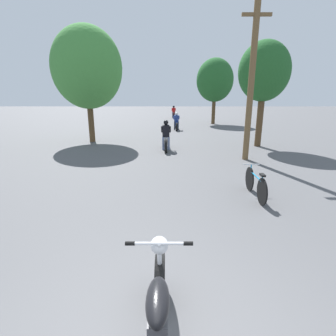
# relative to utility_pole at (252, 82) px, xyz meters

# --- Properties ---
(utility_pole) EXTENTS (1.10, 0.24, 6.05)m
(utility_pole) POSITION_rel_utility_pole_xyz_m (0.00, 0.00, 0.00)
(utility_pole) COLOR brown
(utility_pole) RESTS_ON ground
(roadside_tree_right_near) EXTENTS (2.52, 2.26, 5.18)m
(roadside_tree_right_near) POSITION_rel_utility_pole_xyz_m (1.48, 2.92, 0.58)
(roadside_tree_right_near) COLOR #513A23
(roadside_tree_right_near) RESTS_ON ground
(roadside_tree_right_far) EXTENTS (3.28, 2.95, 5.75)m
(roadside_tree_right_far) POSITION_rel_utility_pole_xyz_m (0.94, 13.88, 0.74)
(roadside_tree_right_far) COLOR #513A23
(roadside_tree_right_far) RESTS_ON ground
(roadside_tree_left) EXTENTS (3.77, 3.39, 6.18)m
(roadside_tree_left) POSITION_rel_utility_pole_xyz_m (-7.61, 4.30, 0.89)
(roadside_tree_left) COLOR #513A23
(roadside_tree_left) RESTS_ON ground
(motorcycle_foreground) EXTENTS (0.78, 2.07, 1.00)m
(motorcycle_foreground) POSITION_rel_utility_pole_xyz_m (-3.35, -8.53, -2.67)
(motorcycle_foreground) COLOR black
(motorcycle_foreground) RESTS_ON ground
(motorcycle_rider_lead) EXTENTS (0.50, 2.03, 1.45)m
(motorcycle_rider_lead) POSITION_rel_utility_pole_xyz_m (-3.34, 1.97, -2.56)
(motorcycle_rider_lead) COLOR black
(motorcycle_rider_lead) RESTS_ON ground
(motorcycle_rider_mid) EXTENTS (0.50, 2.10, 1.34)m
(motorcycle_rider_mid) POSITION_rel_utility_pole_xyz_m (-2.60, 9.54, -2.60)
(motorcycle_rider_mid) COLOR black
(motorcycle_rider_mid) RESTS_ON ground
(motorcycle_rider_far) EXTENTS (0.50, 2.21, 1.40)m
(motorcycle_rider_far) POSITION_rel_utility_pole_xyz_m (-2.59, 20.25, -2.57)
(motorcycle_rider_far) COLOR black
(motorcycle_rider_far) RESTS_ON ground
(bicycle_parked) EXTENTS (0.44, 1.69, 0.79)m
(bicycle_parked) POSITION_rel_utility_pole_xyz_m (-0.94, -4.21, -2.75)
(bicycle_parked) COLOR black
(bicycle_parked) RESTS_ON ground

